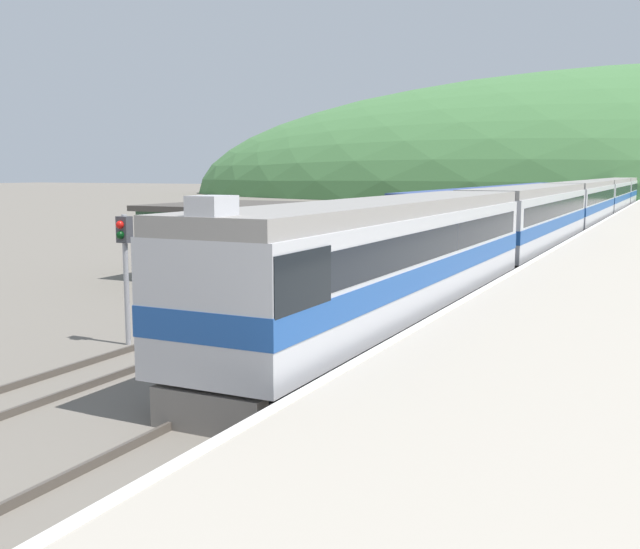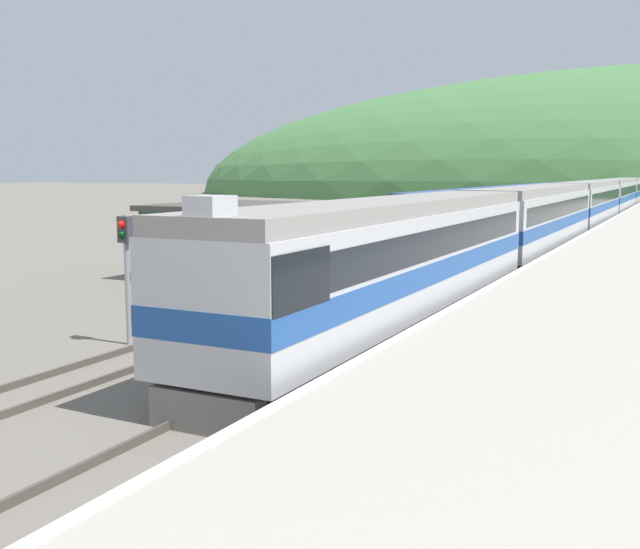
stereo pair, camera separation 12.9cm
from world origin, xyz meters
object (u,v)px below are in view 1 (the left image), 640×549
at_px(siding_train, 505,210).
at_px(signal_post_siding, 125,252).
at_px(carriage_third, 583,204).
at_px(carriage_fourth, 609,196).
at_px(carriage_fifth, 625,191).
at_px(carriage_second, 532,219).
at_px(express_train_lead_car, 392,261).

distance_m(siding_train, signal_post_siding, 41.00).
relative_size(carriage_third, signal_post_siding, 5.89).
distance_m(carriage_fourth, carriage_fifth, 21.93).
relative_size(carriage_fourth, signal_post_siding, 5.89).
bearing_deg(signal_post_siding, carriage_second, 77.02).
relative_size(carriage_second, signal_post_siding, 5.89).
distance_m(carriage_fifth, siding_train, 51.00).
bearing_deg(carriage_third, siding_train, -124.02).
bearing_deg(carriage_second, signal_post_siding, -102.98).
bearing_deg(carriage_fifth, carriage_third, -90.00).
relative_size(express_train_lead_car, carriage_second, 0.93).
height_order(carriage_third, carriage_fifth, same).
bearing_deg(carriage_second, carriage_fourth, 90.00).
height_order(carriage_third, siding_train, carriage_third).
relative_size(carriage_third, carriage_fifth, 1.00).
bearing_deg(carriage_third, carriage_fourth, 90.00).
distance_m(carriage_second, carriage_fourth, 43.85).
xyz_separation_m(express_train_lead_car, signal_post_siding, (-5.99, -4.53, 0.42)).
relative_size(express_train_lead_car, carriage_fifth, 0.93).
bearing_deg(siding_train, carriage_second, -72.67).
bearing_deg(carriage_second, carriage_third, 90.00).
bearing_deg(express_train_lead_car, siding_train, 97.31).
relative_size(carriage_second, carriage_third, 1.00).
relative_size(carriage_second, carriage_fifth, 1.00).
height_order(carriage_fifth, signal_post_siding, carriage_fifth).
distance_m(express_train_lead_car, carriage_fifth, 87.22).
xyz_separation_m(express_train_lead_car, carriage_fifth, (0.00, 87.22, -0.01)).
xyz_separation_m(express_train_lead_car, siding_train, (-4.68, 36.44, -0.28)).
xyz_separation_m(siding_train, signal_post_siding, (-1.31, -40.97, 0.70)).
xyz_separation_m(carriage_fifth, signal_post_siding, (-5.99, -91.75, 0.43)).
height_order(carriage_second, siding_train, carriage_second).
distance_m(express_train_lead_car, carriage_fourth, 65.30).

